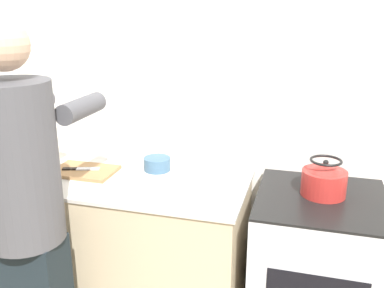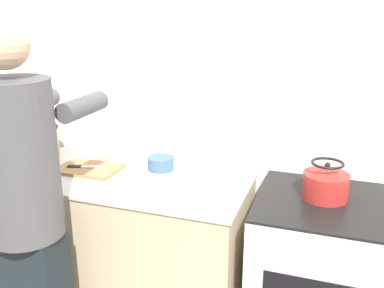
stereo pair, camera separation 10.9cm
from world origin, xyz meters
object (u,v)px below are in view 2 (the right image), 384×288
at_px(cutting_board, 89,169).
at_px(knife, 85,167).
at_px(person, 26,206).
at_px(kettle, 326,183).
at_px(oven, 315,285).
at_px(canister_jar, 46,141).
at_px(bowl_prep, 161,163).

relative_size(cutting_board, knife, 1.67).
distance_m(person, cutting_board, 0.55).
bearing_deg(cutting_board, person, -86.47).
relative_size(person, kettle, 8.28).
relative_size(oven, canister_jar, 4.97).
distance_m(oven, cutting_board, 1.32).
relative_size(person, canister_jar, 9.43).
xyz_separation_m(oven, knife, (-1.26, 0.01, 0.46)).
bearing_deg(person, knife, 96.01).
xyz_separation_m(oven, canister_jar, (-1.61, 0.15, 0.53)).
bearing_deg(kettle, canister_jar, 175.91).
bearing_deg(bowl_prep, cutting_board, -158.86).
distance_m(person, kettle, 1.34).
bearing_deg(knife, oven, -16.95).
bearing_deg(bowl_prep, kettle, -7.75).
relative_size(oven, cutting_board, 2.71).
bearing_deg(canister_jar, person, -59.15).
bearing_deg(person, bowl_prep, 64.07).
height_order(person, kettle, person).
bearing_deg(bowl_prep, canister_jar, -179.75).
bearing_deg(canister_jar, oven, -5.33).
height_order(knife, canister_jar, canister_jar).
bearing_deg(canister_jar, kettle, -4.09).
height_order(oven, canister_jar, canister_jar).
distance_m(cutting_board, canister_jar, 0.41).
bearing_deg(bowl_prep, oven, -10.02).
distance_m(kettle, canister_jar, 1.62).
relative_size(oven, knife, 4.53).
height_order(cutting_board, bowl_prep, bowl_prep).
xyz_separation_m(cutting_board, knife, (-0.02, -0.01, 0.01)).
bearing_deg(person, canister_jar, 120.85).
bearing_deg(cutting_board, knife, -165.97).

